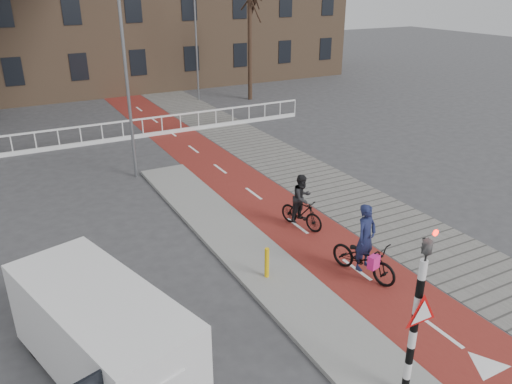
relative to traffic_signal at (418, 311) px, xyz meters
name	(u,v)px	position (x,y,z in m)	size (l,w,h in m)	color
ground	(361,328)	(0.60, 2.02, -1.99)	(120.00, 120.00, 0.00)	#38383A
bike_lane	(230,176)	(2.10, 12.02, -1.98)	(2.50, 60.00, 0.01)	maroon
sidewalk	(289,165)	(4.90, 12.02, -1.98)	(3.00, 60.00, 0.01)	slate
curb_island	(252,255)	(-0.10, 6.02, -1.93)	(1.80, 16.00, 0.12)	gray
traffic_signal	(418,311)	(0.00, 0.00, 0.00)	(0.80, 0.80, 3.68)	black
bollard	(267,263)	(-0.32, 4.74, -1.45)	(0.12, 0.12, 0.84)	#E9B70C
cyclist_near	(364,253)	(2.04, 3.73, -1.29)	(1.18, 2.10, 2.06)	black
cyclist_far	(302,206)	(2.16, 6.90, -1.24)	(0.94, 1.70, 1.78)	black
van	(102,333)	(-4.81, 3.29, -0.97)	(3.00, 4.83, 1.94)	silver
railing	(36,146)	(-4.40, 19.02, -1.68)	(28.00, 0.10, 0.99)	silver
tree_right	(250,40)	(9.43, 24.27, 1.81)	(0.28, 0.28, 7.60)	black
streetlight_near	(126,76)	(-1.24, 13.82, 2.03)	(0.12, 0.12, 8.04)	slate
streetlight_right	(196,38)	(6.34, 25.74, 1.97)	(0.12, 0.12, 7.92)	slate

